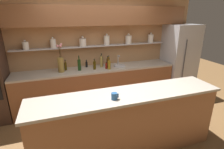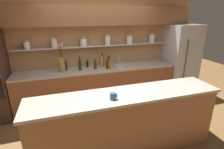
{
  "view_description": "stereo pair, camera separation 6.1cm",
  "coord_description": "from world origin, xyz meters",
  "px_view_note": "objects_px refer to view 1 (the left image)",
  "views": [
    {
      "loc": [
        -0.97,
        -2.58,
        2.14
      ],
      "look_at": [
        0.03,
        0.4,
        1.03
      ],
      "focal_mm": 28.0,
      "sensor_mm": 36.0,
      "label": 1
    },
    {
      "loc": [
        -0.92,
        -2.6,
        2.14
      ],
      "look_at": [
        0.03,
        0.4,
        1.03
      ],
      "focal_mm": 28.0,
      "sensor_mm": 36.0,
      "label": 2
    }
  ],
  "objects_px": {
    "bottle_wine_4": "(79,65)",
    "coffee_mug": "(114,96)",
    "bottle_sauce_0": "(87,64)",
    "flower_vase": "(61,63)",
    "bottle_spirit_5": "(108,63)",
    "bottle_wine_7": "(102,61)",
    "bottle_oil_6": "(95,65)",
    "refrigerator": "(179,60)",
    "bottle_oil_8": "(66,66)",
    "bottle_oil_1": "(109,65)",
    "bottle_sauce_9": "(106,66)",
    "bottle_spirit_2": "(101,62)",
    "bottle_oil_3": "(109,61)",
    "sink_fixture": "(119,65)"
  },
  "relations": [
    {
      "from": "bottle_oil_8",
      "to": "bottle_sauce_9",
      "type": "distance_m",
      "value": 0.92
    },
    {
      "from": "bottle_oil_1",
      "to": "coffee_mug",
      "type": "xyz_separation_m",
      "value": [
        -0.45,
        -1.64,
        0.05
      ]
    },
    {
      "from": "refrigerator",
      "to": "bottle_wine_7",
      "type": "xyz_separation_m",
      "value": [
        -2.12,
        0.19,
        0.1
      ]
    },
    {
      "from": "bottle_wine_4",
      "to": "coffee_mug",
      "type": "bearing_deg",
      "value": -83.22
    },
    {
      "from": "bottle_sauce_9",
      "to": "coffee_mug",
      "type": "height_order",
      "value": "coffee_mug"
    },
    {
      "from": "bottle_spirit_2",
      "to": "flower_vase",
      "type": "bearing_deg",
      "value": -173.95
    },
    {
      "from": "bottle_oil_3",
      "to": "bottle_wine_7",
      "type": "height_order",
      "value": "bottle_wine_7"
    },
    {
      "from": "sink_fixture",
      "to": "bottle_sauce_9",
      "type": "height_order",
      "value": "sink_fixture"
    },
    {
      "from": "bottle_sauce_9",
      "to": "bottle_spirit_5",
      "type": "bearing_deg",
      "value": 51.89
    },
    {
      "from": "sink_fixture",
      "to": "bottle_oil_8",
      "type": "xyz_separation_m",
      "value": [
        -1.27,
        0.08,
        0.07
      ]
    },
    {
      "from": "flower_vase",
      "to": "bottle_wine_7",
      "type": "relative_size",
      "value": 2.01
    },
    {
      "from": "bottle_oil_3",
      "to": "bottle_spirit_5",
      "type": "height_order",
      "value": "bottle_spirit_5"
    },
    {
      "from": "bottle_sauce_0",
      "to": "refrigerator",
      "type": "bearing_deg",
      "value": -5.17
    },
    {
      "from": "refrigerator",
      "to": "bottle_oil_1",
      "type": "bearing_deg",
      "value": -176.69
    },
    {
      "from": "sink_fixture",
      "to": "bottle_oil_3",
      "type": "relative_size",
      "value": 1.14
    },
    {
      "from": "bottle_spirit_2",
      "to": "bottle_oil_3",
      "type": "height_order",
      "value": "bottle_spirit_2"
    },
    {
      "from": "bottle_sauce_0",
      "to": "bottle_oil_6",
      "type": "xyz_separation_m",
      "value": [
        0.14,
        -0.25,
        0.03
      ]
    },
    {
      "from": "bottle_sauce_0",
      "to": "bottle_oil_1",
      "type": "height_order",
      "value": "bottle_oil_1"
    },
    {
      "from": "bottle_oil_6",
      "to": "bottle_wine_4",
      "type": "bearing_deg",
      "value": 174.38
    },
    {
      "from": "bottle_sauce_9",
      "to": "bottle_sauce_0",
      "type": "bearing_deg",
      "value": 145.76
    },
    {
      "from": "bottle_sauce_0",
      "to": "bottle_spirit_5",
      "type": "distance_m",
      "value": 0.51
    },
    {
      "from": "refrigerator",
      "to": "flower_vase",
      "type": "relative_size",
      "value": 2.98
    },
    {
      "from": "sink_fixture",
      "to": "bottle_wine_7",
      "type": "distance_m",
      "value": 0.44
    },
    {
      "from": "bottle_wine_7",
      "to": "bottle_sauce_9",
      "type": "height_order",
      "value": "bottle_wine_7"
    },
    {
      "from": "bottle_spirit_5",
      "to": "bottle_oil_6",
      "type": "distance_m",
      "value": 0.34
    },
    {
      "from": "flower_vase",
      "to": "bottle_wine_7",
      "type": "height_order",
      "value": "flower_vase"
    },
    {
      "from": "bottle_oil_1",
      "to": "bottle_oil_3",
      "type": "relative_size",
      "value": 1.01
    },
    {
      "from": "bottle_spirit_5",
      "to": "coffee_mug",
      "type": "relative_size",
      "value": 2.58
    },
    {
      "from": "bottle_sauce_0",
      "to": "bottle_oil_6",
      "type": "bearing_deg",
      "value": -60.84
    },
    {
      "from": "refrigerator",
      "to": "bottle_sauce_0",
      "type": "bearing_deg",
      "value": 174.83
    },
    {
      "from": "bottle_oil_1",
      "to": "bottle_wine_4",
      "type": "height_order",
      "value": "bottle_wine_4"
    },
    {
      "from": "bottle_sauce_0",
      "to": "bottle_oil_1",
      "type": "relative_size",
      "value": 0.68
    },
    {
      "from": "bottle_spirit_5",
      "to": "bottle_oil_6",
      "type": "relative_size",
      "value": 1.11
    },
    {
      "from": "bottle_spirit_2",
      "to": "bottle_oil_6",
      "type": "distance_m",
      "value": 0.25
    },
    {
      "from": "refrigerator",
      "to": "bottle_sauce_0",
      "type": "xyz_separation_m",
      "value": [
        -2.48,
        0.22,
        0.05
      ]
    },
    {
      "from": "sink_fixture",
      "to": "bottle_wine_4",
      "type": "height_order",
      "value": "bottle_wine_4"
    },
    {
      "from": "bottle_sauce_0",
      "to": "bottle_spirit_5",
      "type": "relative_size",
      "value": 0.62
    },
    {
      "from": "bottle_sauce_0",
      "to": "bottle_oil_3",
      "type": "height_order",
      "value": "bottle_oil_3"
    },
    {
      "from": "bottle_sauce_0",
      "to": "flower_vase",
      "type": "bearing_deg",
      "value": -161.11
    },
    {
      "from": "bottle_sauce_0",
      "to": "bottle_wine_7",
      "type": "bearing_deg",
      "value": -4.99
    },
    {
      "from": "bottle_wine_4",
      "to": "bottle_oil_8",
      "type": "distance_m",
      "value": 0.32
    },
    {
      "from": "bottle_spirit_5",
      "to": "bottle_oil_3",
      "type": "bearing_deg",
      "value": 64.92
    },
    {
      "from": "bottle_sauce_0",
      "to": "bottle_oil_8",
      "type": "relative_size",
      "value": 0.71
    },
    {
      "from": "bottle_oil_3",
      "to": "coffee_mug",
      "type": "xyz_separation_m",
      "value": [
        -0.53,
        -1.93,
        0.05
      ]
    },
    {
      "from": "flower_vase",
      "to": "bottle_spirit_2",
      "type": "relative_size",
      "value": 2.19
    },
    {
      "from": "bottle_spirit_2",
      "to": "bottle_sauce_0",
      "type": "bearing_deg",
      "value": 162.74
    },
    {
      "from": "bottle_spirit_5",
      "to": "bottle_wine_7",
      "type": "xyz_separation_m",
      "value": [
        -0.1,
        0.17,
        0.0
      ]
    },
    {
      "from": "refrigerator",
      "to": "bottle_spirit_5",
      "type": "relative_size",
      "value": 6.88
    },
    {
      "from": "flower_vase",
      "to": "bottle_sauce_0",
      "type": "xyz_separation_m",
      "value": [
        0.6,
        0.2,
        -0.13
      ]
    },
    {
      "from": "bottle_wine_4",
      "to": "bottle_wine_7",
      "type": "distance_m",
      "value": 0.6
    }
  ]
}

